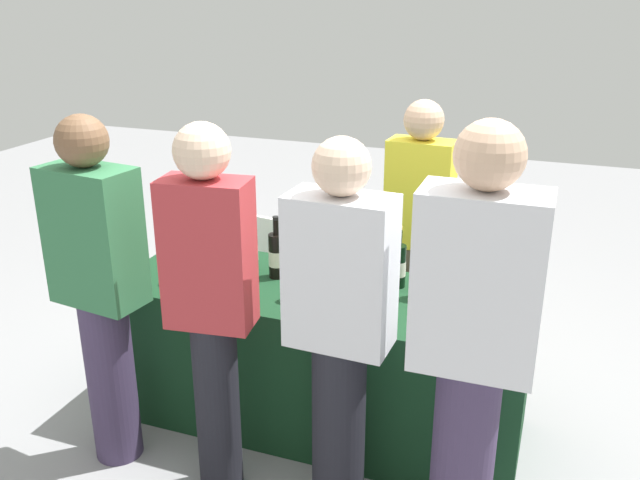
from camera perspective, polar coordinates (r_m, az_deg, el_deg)
name	(u,v)px	position (r m, az deg, el deg)	size (l,w,h in m)	color
ground_plane	(320,419)	(3.59, 0.00, -14.71)	(12.00, 12.00, 0.00)	gray
tasting_table	(320,357)	(3.39, 0.00, -9.72)	(1.95, 0.69, 0.72)	#14381E
wine_bottle_0	(251,250)	(3.40, -5.81, -0.80)	(0.07, 0.07, 0.31)	black
wine_bottle_1	(277,255)	(3.32, -3.64, -1.26)	(0.08, 0.08, 0.31)	black
wine_bottle_2	(326,257)	(3.30, 0.51, -1.46)	(0.07, 0.07, 0.31)	black
wine_bottle_3	(398,265)	(3.24, 6.54, -2.10)	(0.07, 0.07, 0.30)	black
wine_bottle_4	(432,274)	(3.16, 9.36, -2.82)	(0.08, 0.08, 0.31)	black
wine_bottle_5	(456,274)	(3.16, 11.27, -2.82)	(0.06, 0.06, 0.32)	black
wine_bottle_6	(475,275)	(3.16, 12.85, -2.84)	(0.07, 0.07, 0.33)	black
wine_bottle_7	(498,284)	(3.12, 14.65, -3.55)	(0.08, 0.08, 0.30)	black
wine_glass_0	(177,264)	(3.32, -11.83, -1.98)	(0.07, 0.07, 0.14)	silver
wine_glass_1	(296,279)	(3.08, -2.02, -3.30)	(0.07, 0.07, 0.14)	silver
wine_glass_2	(335,280)	(3.09, 1.24, -3.34)	(0.06, 0.06, 0.13)	silver
wine_glass_3	(378,286)	(3.01, 4.84, -3.87)	(0.08, 0.08, 0.15)	silver
server_pouring	(418,230)	(3.67, 8.19, 0.84)	(0.35, 0.21, 1.54)	brown
guest_0	(100,285)	(3.08, -17.92, -3.58)	(0.42, 0.26, 1.60)	#3F3351
guest_1	(211,301)	(2.75, -9.08, -5.09)	(0.36, 0.23, 1.61)	black
guest_2	(340,326)	(2.61, 1.66, -7.17)	(0.40, 0.23, 1.59)	black
guest_3	(473,345)	(2.42, 12.64, -8.56)	(0.42, 0.23, 1.69)	#3F3351
menu_board	(249,267)	(4.43, -5.97, -2.26)	(0.58, 0.03, 0.72)	white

